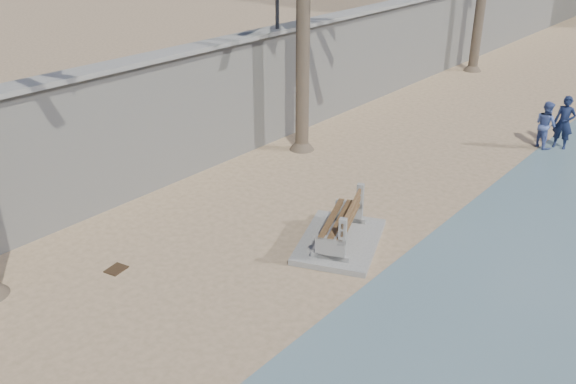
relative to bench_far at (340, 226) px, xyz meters
The scene contains 6 objects.
seawall 13.79m from the bench_far, 114.99° to the left, with size 0.45×70.00×3.50m, color gray.
wall_cap 14.07m from the bench_far, 114.99° to the left, with size 0.80×70.00×0.12m, color gray.
bench_far is the anchor object (origin of this frame).
person_a 9.73m from the bench_far, 78.76° to the left, with size 0.71×0.48×1.97m, color #151D3A.
person_b 9.38m from the bench_far, 81.29° to the left, with size 0.81×0.63×1.68m, color #4E60A1.
debris_d 5.05m from the bench_far, 127.39° to the right, with size 0.43×0.34×0.03m, color #382616.
Camera 1 is at (7.52, -2.62, 7.16)m, focal length 38.00 mm.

